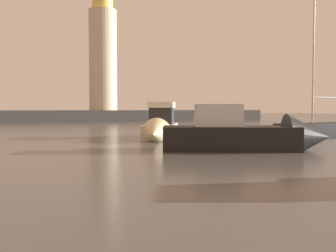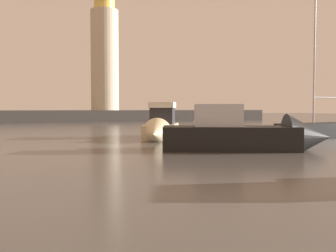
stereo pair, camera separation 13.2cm
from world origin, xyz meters
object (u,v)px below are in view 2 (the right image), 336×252
object	(u,v)px
motorboat_3	(254,135)
sailboat_moored	(320,130)
lighthouse	(105,53)
motorboat_0	(160,127)

from	to	relation	value
motorboat_3	sailboat_moored	size ratio (longest dim) A/B	0.79
motorboat_3	lighthouse	bearing A→B (deg)	89.32
motorboat_3	sailboat_moored	xyz separation A→B (m)	(8.55, 4.81, -0.16)
sailboat_moored	lighthouse	bearing A→B (deg)	101.94
lighthouse	motorboat_0	bearing A→B (deg)	-94.51
lighthouse	motorboat_3	distance (m)	44.01
lighthouse	motorboat_3	size ratio (longest dim) A/B	2.19
motorboat_3	sailboat_moored	world-z (taller)	sailboat_moored
motorboat_0	lighthouse	bearing A→B (deg)	85.49
motorboat_3	motorboat_0	bearing A→B (deg)	105.28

